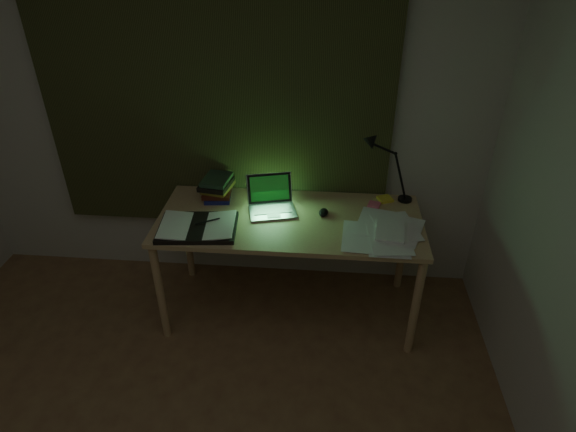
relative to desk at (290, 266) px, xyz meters
The scene contains 11 objects.
wall_back 1.10m from the desk, 139.11° to the left, with size 3.50×0.00×2.50m, color beige.
curtain 1.26m from the desk, 141.85° to the left, with size 2.20×0.06×2.00m, color #2E3018.
desk is the anchor object (origin of this frame).
laptop 0.48m from the desk, 153.90° to the left, with size 0.28×0.32×0.20m, color silver, non-canonical shape.
open_textbook 0.67m from the desk, 162.04° to the right, with size 0.45×0.32×0.04m, color white, non-canonical shape.
book_stack 0.69m from the desk, 155.47° to the left, with size 0.18×0.21×0.14m, color white, non-canonical shape.
loose_papers 0.66m from the desk, ahead, with size 0.37×0.39×0.02m, color white, non-canonical shape.
mouse 0.44m from the desk, 15.97° to the left, with size 0.06×0.09×0.03m, color black.
sticky_yellow 0.75m from the desk, 24.58° to the left, with size 0.08×0.08×0.02m, color yellow.
sticky_pink 0.67m from the desk, 20.43° to the left, with size 0.07×0.07×0.02m, color #FF6385.
desk_lamp 0.98m from the desk, 21.25° to the left, with size 0.32×0.25×0.48m, color black, non-canonical shape.
Camera 1 is at (0.70, -0.89, 2.28)m, focal length 30.00 mm.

